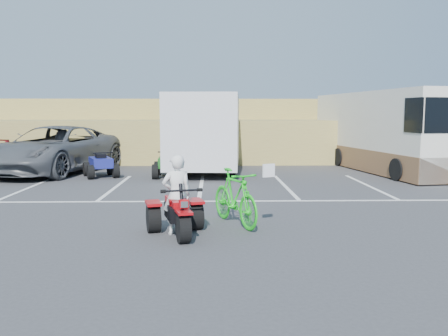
{
  "coord_description": "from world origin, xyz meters",
  "views": [
    {
      "loc": [
        0.38,
        -10.01,
        2.33
      ],
      "look_at": [
        0.65,
        1.47,
        1.0
      ],
      "focal_mm": 38.0,
      "sensor_mm": 36.0,
      "label": 1
    }
  ],
  "objects_px": {
    "grey_pickup": "(54,149)",
    "quad_atv_green": "(169,177)",
    "red_trike_atv": "(179,236)",
    "cargo_trailer": "(206,130)",
    "quad_atv_blue": "(101,177)",
    "green_dirt_bike": "(235,197)",
    "rv_motorhome": "(382,137)",
    "rider": "(177,195)"
  },
  "relations": [
    {
      "from": "quad_atv_blue",
      "to": "green_dirt_bike",
      "type": "bearing_deg",
      "value": -81.88
    },
    {
      "from": "quad_atv_blue",
      "to": "cargo_trailer",
      "type": "bearing_deg",
      "value": 2.41
    },
    {
      "from": "green_dirt_bike",
      "to": "rv_motorhome",
      "type": "bearing_deg",
      "value": 31.85
    },
    {
      "from": "rider",
      "to": "quad_atv_green",
      "type": "relative_size",
      "value": 1.0
    },
    {
      "from": "grey_pickup",
      "to": "quad_atv_blue",
      "type": "xyz_separation_m",
      "value": [
        2.12,
        -1.36,
        -0.92
      ]
    },
    {
      "from": "rider",
      "to": "cargo_trailer",
      "type": "height_order",
      "value": "cargo_trailer"
    },
    {
      "from": "green_dirt_bike",
      "to": "rider",
      "type": "bearing_deg",
      "value": -170.74
    },
    {
      "from": "rider",
      "to": "cargo_trailer",
      "type": "bearing_deg",
      "value": -106.44
    },
    {
      "from": "green_dirt_bike",
      "to": "quad_atv_green",
      "type": "distance_m",
      "value": 7.81
    },
    {
      "from": "cargo_trailer",
      "to": "quad_atv_green",
      "type": "height_order",
      "value": "cargo_trailer"
    },
    {
      "from": "rv_motorhome",
      "to": "quad_atv_green",
      "type": "relative_size",
      "value": 5.83
    },
    {
      "from": "green_dirt_bike",
      "to": "red_trike_atv",
      "type": "bearing_deg",
      "value": -165.06
    },
    {
      "from": "rider",
      "to": "grey_pickup",
      "type": "bearing_deg",
      "value": -74.41
    },
    {
      "from": "cargo_trailer",
      "to": "quad_atv_green",
      "type": "distance_m",
      "value": 2.86
    },
    {
      "from": "red_trike_atv",
      "to": "grey_pickup",
      "type": "relative_size",
      "value": 0.23
    },
    {
      "from": "quad_atv_green",
      "to": "rv_motorhome",
      "type": "bearing_deg",
      "value": 10.96
    },
    {
      "from": "red_trike_atv",
      "to": "green_dirt_bike",
      "type": "height_order",
      "value": "green_dirt_bike"
    },
    {
      "from": "green_dirt_bike",
      "to": "rv_motorhome",
      "type": "height_order",
      "value": "rv_motorhome"
    },
    {
      "from": "grey_pickup",
      "to": "rv_motorhome",
      "type": "height_order",
      "value": "rv_motorhome"
    },
    {
      "from": "green_dirt_bike",
      "to": "quad_atv_blue",
      "type": "xyz_separation_m",
      "value": [
        -4.57,
        7.62,
        -0.59
      ]
    },
    {
      "from": "grey_pickup",
      "to": "quad_atv_green",
      "type": "relative_size",
      "value": 4.29
    },
    {
      "from": "grey_pickup",
      "to": "quad_atv_blue",
      "type": "bearing_deg",
      "value": -18.15
    },
    {
      "from": "rider",
      "to": "green_dirt_bike",
      "type": "distance_m",
      "value": 1.39
    },
    {
      "from": "green_dirt_bike",
      "to": "grey_pickup",
      "type": "bearing_deg",
      "value": 102.79
    },
    {
      "from": "red_trike_atv",
      "to": "cargo_trailer",
      "type": "xyz_separation_m",
      "value": [
        0.39,
        10.33,
        1.65
      ]
    },
    {
      "from": "cargo_trailer",
      "to": "rv_motorhome",
      "type": "bearing_deg",
      "value": 4.43
    },
    {
      "from": "cargo_trailer",
      "to": "quad_atv_blue",
      "type": "distance_m",
      "value": 4.56
    },
    {
      "from": "rv_motorhome",
      "to": "red_trike_atv",
      "type": "bearing_deg",
      "value": -135.36
    },
    {
      "from": "cargo_trailer",
      "to": "quad_atv_blue",
      "type": "relative_size",
      "value": 4.53
    },
    {
      "from": "red_trike_atv",
      "to": "rider",
      "type": "bearing_deg",
      "value": 90.0
    },
    {
      "from": "green_dirt_bike",
      "to": "rv_motorhome",
      "type": "relative_size",
      "value": 0.22
    },
    {
      "from": "rv_motorhome",
      "to": "quad_atv_blue",
      "type": "distance_m",
      "value": 11.31
    },
    {
      "from": "red_trike_atv",
      "to": "rv_motorhome",
      "type": "relative_size",
      "value": 0.17
    },
    {
      "from": "grey_pickup",
      "to": "quad_atv_green",
      "type": "xyz_separation_m",
      "value": [
        4.63,
        -1.47,
        -0.92
      ]
    },
    {
      "from": "grey_pickup",
      "to": "rv_motorhome",
      "type": "relative_size",
      "value": 0.74
    },
    {
      "from": "rider",
      "to": "quad_atv_blue",
      "type": "xyz_separation_m",
      "value": [
        -3.42,
        8.37,
        -0.77
      ]
    },
    {
      "from": "rider",
      "to": "quad_atv_blue",
      "type": "relative_size",
      "value": 1.05
    },
    {
      "from": "quad_atv_green",
      "to": "quad_atv_blue",
      "type": "bearing_deg",
      "value": 175.04
    },
    {
      "from": "rider",
      "to": "green_dirt_bike",
      "type": "bearing_deg",
      "value": -160.91
    },
    {
      "from": "rv_motorhome",
      "to": "quad_atv_green",
      "type": "distance_m",
      "value": 8.9
    },
    {
      "from": "green_dirt_bike",
      "to": "quad_atv_blue",
      "type": "relative_size",
      "value": 1.32
    },
    {
      "from": "rider",
      "to": "quad_atv_green",
      "type": "distance_m",
      "value": 8.35
    }
  ]
}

